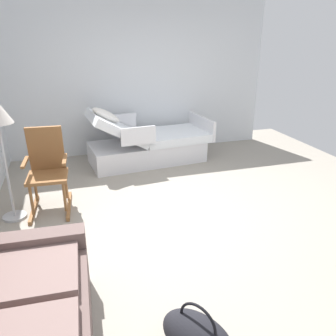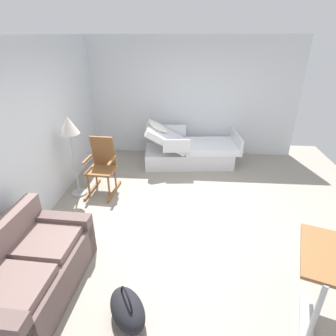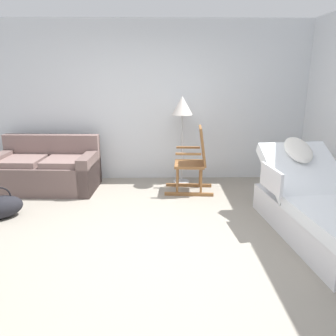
% 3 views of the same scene
% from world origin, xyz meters
% --- Properties ---
extents(ground_plane, '(6.68, 6.68, 0.00)m').
position_xyz_m(ground_plane, '(0.00, 0.00, 0.00)').
color(ground_plane, gray).
extents(back_wall, '(5.55, 0.10, 2.70)m').
position_xyz_m(back_wall, '(0.00, 2.40, 1.35)').
color(back_wall, silver).
rests_on(back_wall, ground).
extents(side_wall, '(0.10, 4.89, 2.70)m').
position_xyz_m(side_wall, '(2.72, 0.00, 1.35)').
color(side_wall, silver).
rests_on(side_wall, ground).
extents(hospital_bed, '(1.16, 2.14, 1.06)m').
position_xyz_m(hospital_bed, '(2.00, 0.02, 0.31)').
color(hospital_bed, silver).
rests_on(hospital_bed, ground).
extents(couch, '(1.64, 0.92, 0.85)m').
position_xyz_m(couch, '(-1.70, 1.77, 0.31)').
color(couch, '#68534F').
rests_on(couch, ground).
extents(rocking_chair, '(0.79, 0.53, 1.05)m').
position_xyz_m(rocking_chair, '(0.69, 1.62, 0.50)').
color(rocking_chair, brown).
rests_on(rocking_chair, ground).
extents(floor_lamp, '(0.34, 0.34, 1.48)m').
position_xyz_m(floor_lamp, '(0.51, 2.05, 1.23)').
color(floor_lamp, '#B2B5BA').
rests_on(floor_lamp, ground).
extents(overbed_table, '(0.89, 0.64, 0.84)m').
position_xyz_m(overbed_table, '(-1.78, -1.24, 0.53)').
color(overbed_table, '#B2B5BA').
rests_on(overbed_table, ground).
extents(duffel_bag, '(0.64, 0.57, 0.43)m').
position_xyz_m(duffel_bag, '(-1.93, 0.62, 0.15)').
color(duffel_bag, black).
rests_on(duffel_bag, ground).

